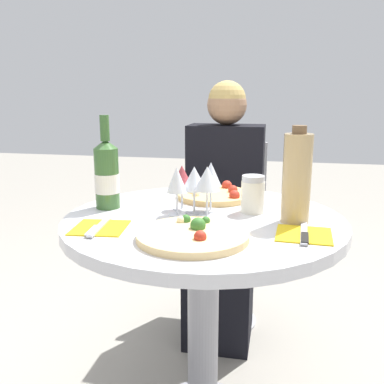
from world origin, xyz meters
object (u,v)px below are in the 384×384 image
seated_diner (223,225)px  tall_carafe (297,178)px  pizza_large (193,235)px  wine_bottle (107,174)px  dining_table (203,260)px  chair_behind_diner (226,234)px

seated_diner → tall_carafe: 0.78m
pizza_large → tall_carafe: (0.27, 0.21, 0.13)m
seated_diner → tall_carafe: size_ratio=4.09×
wine_bottle → dining_table: bearing=-7.2°
chair_behind_diner → wine_bottle: 0.89m
pizza_large → tall_carafe: 0.37m
pizza_large → wine_bottle: size_ratio=0.97×
tall_carafe → chair_behind_diner: bearing=111.4°
seated_diner → tall_carafe: seated_diner is taller
dining_table → chair_behind_diner: (-0.02, 0.76, -0.16)m
seated_diner → pizza_large: bearing=91.8°
pizza_large → tall_carafe: size_ratio=1.04×
dining_table → pizza_large: bearing=-87.7°
dining_table → wine_bottle: wine_bottle is taller
chair_behind_diner → seated_diner: (-0.00, -0.14, 0.09)m
tall_carafe → pizza_large: bearing=-142.3°
dining_table → chair_behind_diner: bearing=91.3°
seated_diner → pizza_large: size_ratio=3.92×
pizza_large → wine_bottle: bearing=143.6°
chair_behind_diner → wine_bottle: wine_bottle is taller
wine_bottle → tall_carafe: (0.62, -0.05, 0.02)m
dining_table → seated_diner: bearing=91.6°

